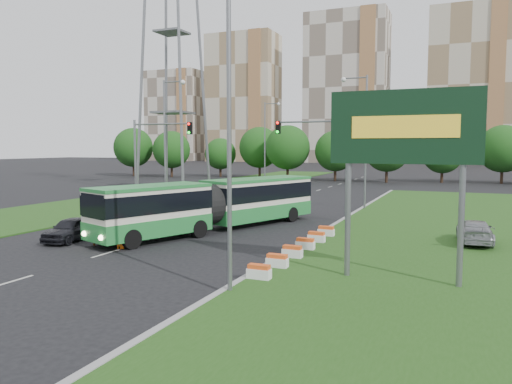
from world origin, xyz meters
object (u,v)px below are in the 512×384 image
at_px(transmission_pylon, 172,16).
at_px(car_left_near, 71,229).
at_px(traffic_mast_median, 326,151).
at_px(articulated_bus, 211,204).
at_px(shopping_trolley, 121,243).
at_px(traffic_mast_left, 151,151).
at_px(car_left_far, 168,204).
at_px(pedestrian, 97,230).
at_px(billboard, 404,135).
at_px(car_median, 475,231).

height_order(transmission_pylon, car_left_near, transmission_pylon).
xyz_separation_m(traffic_mast_median, articulated_bus, (-6.07, -7.17, -3.55)).
relative_size(traffic_mast_median, shopping_trolley, 12.92).
xyz_separation_m(traffic_mast_left, car_left_far, (1.04, 0.87, -4.64)).
height_order(pedestrian, shopping_trolley, pedestrian).
xyz_separation_m(traffic_mast_median, shopping_trolley, (-7.86, -14.59, -5.04)).
relative_size(billboard, articulated_bus, 0.45).
distance_m(traffic_mast_left, car_left_near, 14.02).
distance_m(billboard, car_left_far, 27.35).
bearing_deg(articulated_bus, traffic_mast_median, 70.38).
height_order(articulated_bus, shopping_trolley, articulated_bus).
relative_size(traffic_mast_median, transmission_pylon, 0.18).
relative_size(articulated_bus, car_left_near, 4.25).
relative_size(billboard, pedestrian, 4.43).
height_order(car_left_near, shopping_trolley, car_left_near).
xyz_separation_m(billboard, transmission_pylon, (-32.25, 34.00, 15.84)).
bearing_deg(car_left_near, pedestrian, -19.04).
distance_m(transmission_pylon, car_left_near, 40.36).
distance_m(billboard, traffic_mast_left, 27.16).
distance_m(articulated_bus, shopping_trolley, 7.78).
distance_m(transmission_pylon, shopping_trolley, 42.65).
distance_m(traffic_mast_median, car_left_near, 19.01).
xyz_separation_m(pedestrian, shopping_trolley, (1.93, -0.30, -0.60)).
height_order(traffic_mast_median, transmission_pylon, transmission_pylon).
relative_size(car_left_near, shopping_trolley, 6.79).
relative_size(billboard, shopping_trolley, 12.92).
relative_size(billboard, traffic_mast_left, 1.00).
bearing_deg(traffic_mast_median, articulated_bus, -130.27).
bearing_deg(car_left_far, articulated_bus, -58.10).
distance_m(billboard, pedestrian, 18.13).
height_order(car_median, pedestrian, pedestrian).
xyz_separation_m(traffic_mast_median, pedestrian, (-9.80, -14.29, -4.45)).
bearing_deg(traffic_mast_left, articulated_bus, -34.19).
bearing_deg(transmission_pylon, traffic_mast_left, -63.14).
xyz_separation_m(transmission_pylon, car_median, (35.21, -23.94, -21.18)).
bearing_deg(car_left_near, car_median, 10.38).
relative_size(articulated_bus, car_left_far, 4.16).
relative_size(car_left_near, car_median, 0.91).
bearing_deg(articulated_bus, billboard, -12.46).
xyz_separation_m(articulated_bus, shopping_trolley, (-1.79, -7.42, -1.49)).
height_order(traffic_mast_left, car_median, traffic_mast_left).
bearing_deg(car_left_far, pedestrian, -89.92).
bearing_deg(pedestrian, articulated_bus, -6.80).
height_order(articulated_bus, car_left_far, articulated_bus).
height_order(traffic_mast_median, car_left_near, traffic_mast_median).
distance_m(articulated_bus, car_left_far, 10.75).
distance_m(transmission_pylon, articulated_bus, 37.30).
bearing_deg(car_median, traffic_mast_median, -32.92).
distance_m(car_left_far, car_median, 25.23).
distance_m(transmission_pylon, car_median, 47.56).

